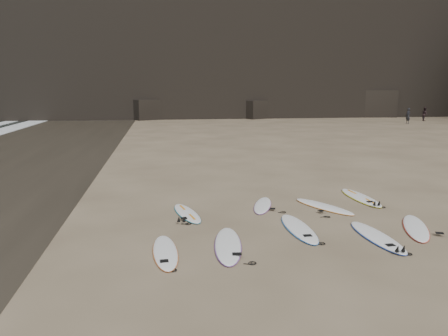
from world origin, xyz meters
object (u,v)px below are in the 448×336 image
(surfboard_6, at_px, (263,205))
(person_b, at_px, (425,114))
(surfboard_7, at_px, (324,206))
(surfboard_1, at_px, (228,245))
(surfboard_4, at_px, (416,227))
(surfboard_3, at_px, (377,236))
(surfboard_2, at_px, (299,228))
(surfboard_5, at_px, (187,213))
(surfboard_8, at_px, (361,197))
(surfboard_0, at_px, (165,252))
(person_a, at_px, (408,116))

(surfboard_6, relative_size, person_b, 1.35)
(person_b, bearing_deg, surfboard_7, 163.36)
(surfboard_1, xyz_separation_m, surfboard_4, (5.60, 0.60, -0.00))
(surfboard_3, bearing_deg, surfboard_2, 150.15)
(surfboard_7, height_order, person_b, person_b)
(surfboard_3, relative_size, surfboard_5, 1.16)
(surfboard_6, distance_m, surfboard_8, 3.84)
(surfboard_0, xyz_separation_m, person_b, (31.47, 38.24, 0.78))
(surfboard_2, xyz_separation_m, person_a, (23.57, 33.81, 0.82))
(surfboard_0, distance_m, surfboard_3, 5.71)
(surfboard_4, bearing_deg, surfboard_8, 114.56)
(surfboard_8, bearing_deg, surfboard_7, -153.55)
(surfboard_3, height_order, surfboard_5, surfboard_3)
(surfboard_7, relative_size, person_a, 1.47)
(surfboard_3, relative_size, surfboard_4, 1.05)
(surfboard_4, bearing_deg, person_b, 81.43)
(surfboard_2, distance_m, surfboard_3, 2.13)
(surfboard_7, height_order, person_a, person_a)
(surfboard_2, xyz_separation_m, surfboard_3, (1.88, -1.00, -0.00))
(surfboard_4, distance_m, surfboard_8, 3.52)
(surfboard_7, bearing_deg, surfboard_1, -167.03)
(surfboard_0, xyz_separation_m, surfboard_5, (0.74, 3.28, -0.00))
(surfboard_2, height_order, person_a, person_a)
(surfboard_6, height_order, person_a, person_a)
(person_b, bearing_deg, surfboard_1, 161.99)
(surfboard_2, distance_m, surfboard_5, 3.69)
(surfboard_6, bearing_deg, surfboard_7, 5.78)
(surfboard_3, bearing_deg, surfboard_0, -179.04)
(surfboard_0, xyz_separation_m, surfboard_2, (3.83, 1.27, 0.01))
(surfboard_0, xyz_separation_m, surfboard_7, (5.41, 3.40, 0.00))
(surfboard_1, xyz_separation_m, surfboard_2, (2.23, 1.03, -0.00))
(surfboard_5, bearing_deg, surfboard_0, -115.20)
(surfboard_4, distance_m, surfboard_7, 3.13)
(surfboard_6, height_order, surfboard_7, surfboard_7)
(surfboard_3, distance_m, surfboard_4, 1.60)
(surfboard_1, height_order, surfboard_4, surfboard_1)
(surfboard_3, distance_m, surfboard_6, 4.29)
(surfboard_6, relative_size, person_a, 1.28)
(person_a, xyz_separation_m, person_b, (4.07, 3.16, -0.05))
(surfboard_1, relative_size, surfboard_6, 1.24)
(surfboard_6, bearing_deg, surfboard_4, -19.60)
(surfboard_0, xyz_separation_m, person_a, (27.40, 35.08, 0.82))
(surfboard_3, distance_m, surfboard_8, 4.35)
(surfboard_1, bearing_deg, person_a, 61.15)
(surfboard_4, bearing_deg, surfboard_3, -134.70)
(surfboard_2, relative_size, surfboard_6, 1.23)
(surfboard_3, relative_size, surfboard_7, 1.07)
(surfboard_0, xyz_separation_m, surfboard_4, (7.21, 0.84, 0.00))
(surfboard_0, xyz_separation_m, surfboard_1, (1.61, 0.24, 0.01))
(surfboard_0, bearing_deg, surfboard_3, -0.13)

